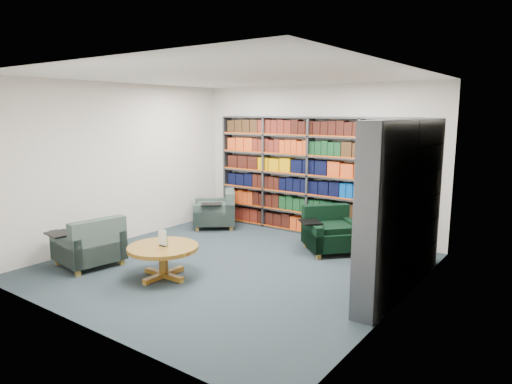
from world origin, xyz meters
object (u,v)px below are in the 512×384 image
Objects in this scene: chair_green_right at (330,233)px; coffee_table at (163,252)px; chair_teal_left at (218,212)px; chair_teal_front at (91,246)px.

chair_green_right reaches higher than coffee_table.
chair_teal_front is at bearing -89.66° from chair_teal_left.
chair_teal_front is (0.02, -2.96, 0.01)m from chair_teal_left.
chair_teal_left is 2.57m from chair_green_right.
chair_teal_front reaches higher than coffee_table.
chair_teal_left is at bearing 90.34° from chair_teal_front.
chair_green_right is (2.56, -0.13, -0.00)m from chair_teal_left.
chair_green_right is at bearing 63.00° from coffee_table.
chair_teal_front is 1.29m from coffee_table.
chair_teal_front reaches higher than chair_green_right.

